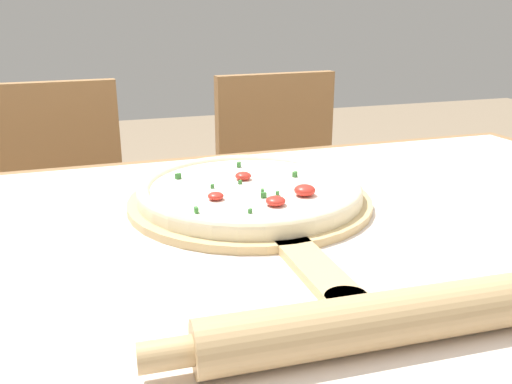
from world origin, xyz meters
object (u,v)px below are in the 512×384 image
at_px(rolling_pin, 377,321).
at_px(chair_left, 58,227).
at_px(chair_right, 287,201).
at_px(pizza_peel, 253,204).
at_px(pizza, 250,189).

distance_m(rolling_pin, chair_left, 1.16).
bearing_deg(chair_right, rolling_pin, -111.52).
xyz_separation_m(rolling_pin, chair_right, (0.34, 1.08, -0.29)).
relative_size(rolling_pin, chair_right, 0.48).
xyz_separation_m(pizza_peel, chair_left, (-0.32, 0.71, -0.27)).
distance_m(chair_left, chair_right, 0.66).
relative_size(pizza_peel, chair_right, 0.61).
relative_size(rolling_pin, chair_left, 0.48).
bearing_deg(chair_right, pizza, -119.97).
distance_m(pizza, rolling_pin, 0.39).
bearing_deg(pizza_peel, chair_right, 64.46).
xyz_separation_m(pizza, rolling_pin, (-0.01, -0.39, 0.00)).
xyz_separation_m(rolling_pin, chair_left, (-0.32, 1.08, -0.29)).
relative_size(pizza, rolling_pin, 0.82).
xyz_separation_m(pizza, chair_right, (0.34, 0.69, -0.29)).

